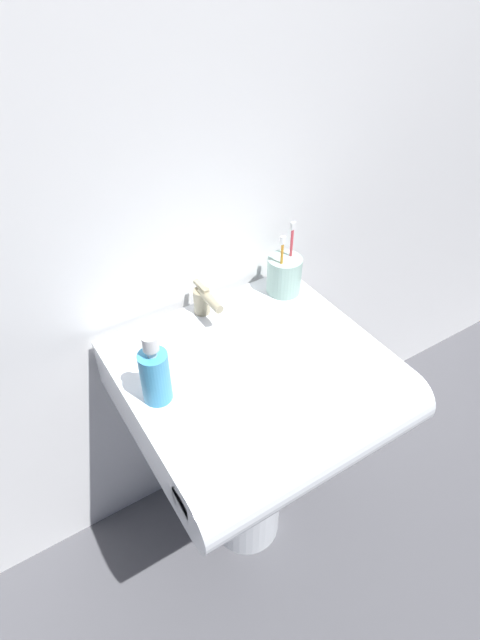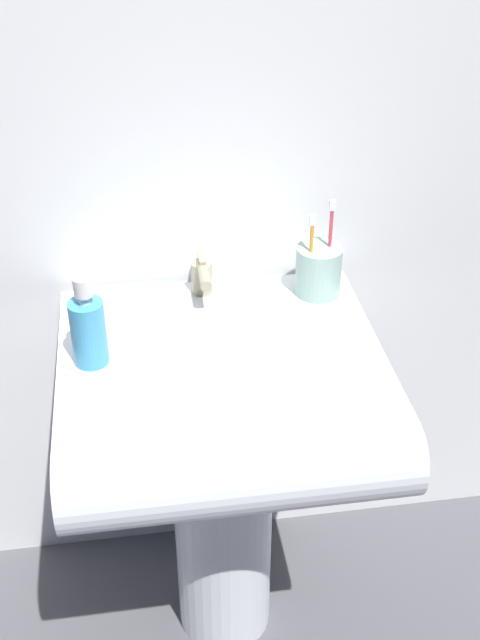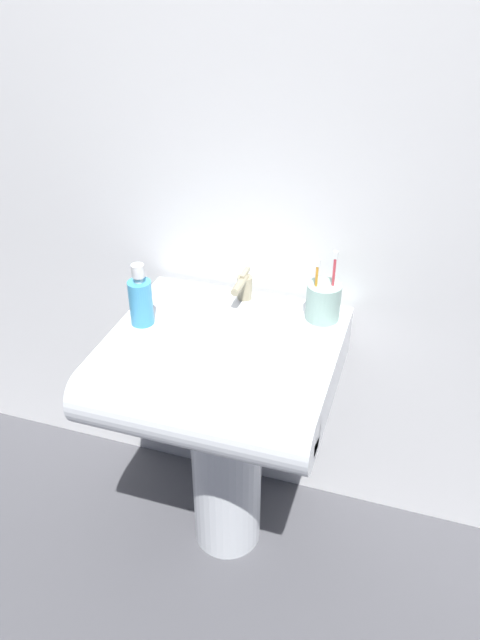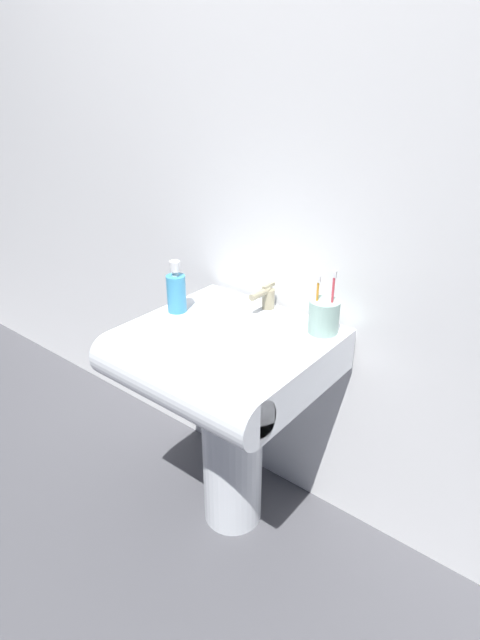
# 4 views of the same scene
# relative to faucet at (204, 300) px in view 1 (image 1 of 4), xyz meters

# --- Properties ---
(ground_plane) EXTENTS (6.00, 6.00, 0.00)m
(ground_plane) POSITION_rel_faucet_xyz_m (0.01, -0.19, -0.79)
(ground_plane) COLOR #4C4C51
(ground_plane) RESTS_ON ground
(wall_back) EXTENTS (5.00, 0.05, 2.40)m
(wall_back) POSITION_rel_faucet_xyz_m (0.01, 0.10, 0.41)
(wall_back) COLOR white
(wall_back) RESTS_ON ground
(sink_pedestal) EXTENTS (0.20, 0.20, 0.61)m
(sink_pedestal) POSITION_rel_faucet_xyz_m (0.01, -0.19, -0.48)
(sink_pedestal) COLOR white
(sink_pedestal) RESTS_ON ground
(sink_basin) EXTENTS (0.57, 0.55, 0.13)m
(sink_basin) POSITION_rel_faucet_xyz_m (0.01, -0.24, -0.11)
(sink_basin) COLOR white
(sink_basin) RESTS_ON sink_pedestal
(faucet) EXTENTS (0.04, 0.12, 0.08)m
(faucet) POSITION_rel_faucet_xyz_m (0.00, 0.00, 0.00)
(faucet) COLOR tan
(faucet) RESTS_ON sink_basin
(toothbrush_cup) EXTENTS (0.09, 0.09, 0.20)m
(toothbrush_cup) POSITION_rel_faucet_xyz_m (0.23, -0.02, 0.01)
(toothbrush_cup) COLOR #99BFB2
(toothbrush_cup) RESTS_ON sink_basin
(soap_bottle) EXTENTS (0.06, 0.06, 0.17)m
(soap_bottle) POSITION_rel_faucet_xyz_m (-0.22, -0.19, 0.02)
(soap_bottle) COLOR #3F99CC
(soap_bottle) RESTS_ON sink_basin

